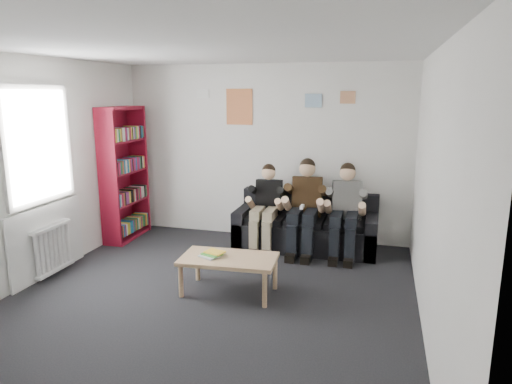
% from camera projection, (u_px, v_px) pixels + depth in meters
% --- Properties ---
extents(room_shell, '(5.00, 5.00, 5.00)m').
position_uv_depth(room_shell, '(205.00, 182.00, 4.77)').
color(room_shell, black).
rests_on(room_shell, ground).
extents(sofa, '(2.06, 0.84, 0.80)m').
position_uv_depth(sofa, '(306.00, 229.00, 6.79)').
color(sofa, black).
rests_on(sofa, ground).
extents(bookshelf, '(0.31, 0.93, 2.06)m').
position_uv_depth(bookshelf, '(125.00, 174.00, 7.09)').
color(bookshelf, maroon).
rests_on(bookshelf, ground).
extents(coffee_table, '(1.09, 0.60, 0.43)m').
position_uv_depth(coffee_table, '(229.00, 261.00, 5.20)').
color(coffee_table, tan).
rests_on(coffee_table, ground).
extents(game_cases, '(0.26, 0.22, 0.05)m').
position_uv_depth(game_cases, '(212.00, 254.00, 5.22)').
color(game_cases, silver).
rests_on(game_cases, coffee_table).
extents(person_left, '(0.38, 0.81, 1.24)m').
position_uv_depth(person_left, '(266.00, 207.00, 6.68)').
color(person_left, black).
rests_on(person_left, sofa).
extents(person_middle, '(0.43, 0.92, 1.34)m').
position_uv_depth(person_middle, '(304.00, 208.00, 6.52)').
color(person_middle, '#432D16').
rests_on(person_middle, sofa).
extents(person_right, '(0.41, 0.87, 1.30)m').
position_uv_depth(person_right, '(345.00, 211.00, 6.38)').
color(person_right, silver).
rests_on(person_right, sofa).
extents(radiator, '(0.10, 0.64, 0.60)m').
position_uv_depth(radiator, '(53.00, 248.00, 5.73)').
color(radiator, white).
rests_on(radiator, ground).
extents(window, '(0.05, 1.30, 2.36)m').
position_uv_depth(window, '(43.00, 196.00, 5.61)').
color(window, white).
rests_on(window, room_shell).
extents(poster_large, '(0.42, 0.01, 0.55)m').
position_uv_depth(poster_large, '(239.00, 107.00, 7.06)').
color(poster_large, gold).
rests_on(poster_large, room_shell).
extents(poster_blue, '(0.25, 0.01, 0.20)m').
position_uv_depth(poster_blue, '(313.00, 101.00, 6.74)').
color(poster_blue, '#3987C3').
rests_on(poster_blue, room_shell).
extents(poster_pink, '(0.22, 0.01, 0.18)m').
position_uv_depth(poster_pink, '(348.00, 97.00, 6.60)').
color(poster_pink, '#BD3B73').
rests_on(poster_pink, room_shell).
extents(poster_sign, '(0.20, 0.01, 0.14)m').
position_uv_depth(poster_sign, '(203.00, 94.00, 7.18)').
color(poster_sign, white).
rests_on(poster_sign, room_shell).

